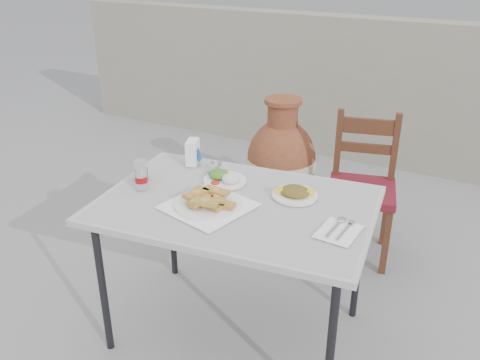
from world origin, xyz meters
The scene contains 13 objects.
ground centered at (0.00, 0.00, 0.00)m, with size 80.00×80.00×0.00m, color slate.
cafe_table centered at (0.03, 0.01, 0.67)m, with size 1.27×0.94×0.72m.
pide_plate centered at (-0.06, -0.09, 0.75)m, with size 0.39×0.39×0.07m.
salad_rice_plate centered at (-0.12, 0.16, 0.74)m, with size 0.20×0.20×0.05m.
salad_chopped_plate centered at (0.23, 0.18, 0.73)m, with size 0.20×0.20×0.04m.
soda_can centered at (-0.41, -0.08, 0.77)m, with size 0.06×0.06×0.10m.
cola_glass centered at (-0.48, -0.01, 0.76)m, with size 0.07×0.07×0.09m.
napkin_holder centered at (-0.37, 0.27, 0.78)m, with size 0.09×0.12×0.12m.
condiment_caddy centered at (-0.20, 0.23, 0.74)m, with size 0.09×0.08×0.06m.
cutlery_napkin centered at (0.50, -0.01, 0.72)m, with size 0.16×0.20×0.01m.
chair centered at (0.32, 0.99, 0.45)m, with size 0.46×0.46×0.86m.
terracotta_urn centered at (-0.29, 1.21, 0.39)m, with size 0.48×0.48×0.83m.
back_wall centered at (0.00, 2.50, 0.60)m, with size 6.00×0.25×1.20m, color gray.
Camera 1 is at (0.98, -1.70, 1.73)m, focal length 38.00 mm.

